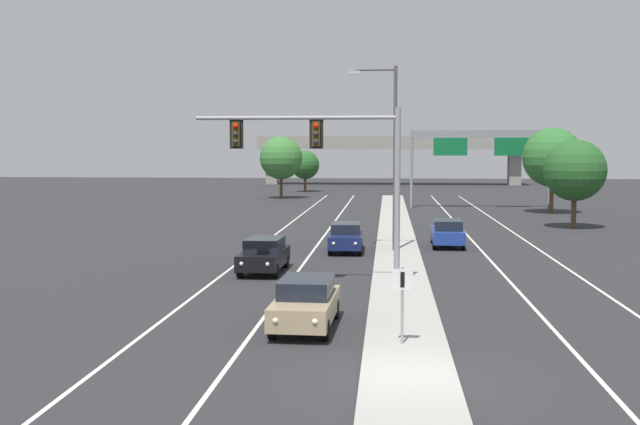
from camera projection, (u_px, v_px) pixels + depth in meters
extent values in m
plane|color=#28282B|center=(409.00, 381.00, 18.83)|extent=(260.00, 260.00, 0.00)
cube|color=#9E9B93|center=(399.00, 266.00, 36.69)|extent=(2.40, 110.00, 0.15)
cube|color=silver|center=(315.00, 248.00, 44.06)|extent=(0.14, 100.00, 0.01)
cube|color=silver|center=(481.00, 250.00, 43.23)|extent=(0.14, 100.00, 0.01)
cube|color=silver|center=(259.00, 247.00, 44.35)|extent=(0.14, 100.00, 0.01)
cube|color=silver|center=(540.00, 250.00, 42.94)|extent=(0.14, 100.00, 0.01)
cylinder|color=gray|center=(397.00, 197.00, 30.95)|extent=(0.24, 0.24, 7.20)
cylinder|color=gray|center=(296.00, 118.00, 31.05)|extent=(8.23, 0.16, 0.16)
cube|color=black|center=(316.00, 134.00, 31.07)|extent=(0.56, 0.06, 1.20)
cube|color=#38330F|center=(316.00, 134.00, 31.03)|extent=(0.32, 0.32, 1.00)
sphere|color=red|center=(316.00, 126.00, 30.84)|extent=(0.22, 0.22, 0.22)
sphere|color=#282828|center=(316.00, 134.00, 30.86)|extent=(0.22, 0.22, 0.22)
sphere|color=#282828|center=(316.00, 142.00, 30.89)|extent=(0.22, 0.22, 0.22)
cube|color=black|center=(237.00, 134.00, 31.36)|extent=(0.56, 0.06, 1.20)
cube|color=#38330F|center=(236.00, 134.00, 31.32)|extent=(0.32, 0.32, 1.00)
sphere|color=red|center=(235.00, 126.00, 31.13)|extent=(0.22, 0.22, 0.22)
sphere|color=#282828|center=(236.00, 134.00, 31.16)|extent=(0.22, 0.22, 0.22)
sphere|color=#282828|center=(236.00, 142.00, 31.18)|extent=(0.22, 0.22, 0.22)
cylinder|color=gray|center=(402.00, 305.00, 21.75)|extent=(0.08, 0.08, 2.20)
cube|color=white|center=(402.00, 280.00, 21.66)|extent=(0.60, 0.03, 0.60)
cube|color=black|center=(402.00, 280.00, 21.64)|extent=(0.12, 0.01, 0.44)
cylinder|color=#4C4C51|center=(395.00, 159.00, 41.55)|extent=(0.20, 0.20, 10.00)
cylinder|color=#4C4C51|center=(375.00, 70.00, 41.25)|extent=(2.20, 0.12, 0.12)
cube|color=#B7B7B2|center=(355.00, 73.00, 41.36)|extent=(0.56, 0.28, 0.20)
cube|color=tan|center=(305.00, 307.00, 24.28)|extent=(1.93, 4.45, 0.70)
cube|color=black|center=(306.00, 287.00, 24.45)|extent=(1.65, 2.42, 0.56)
sphere|color=#EAE5C6|center=(315.00, 322.00, 22.05)|extent=(0.18, 0.18, 0.18)
sphere|color=#EAE5C6|center=(276.00, 321.00, 22.19)|extent=(0.18, 0.18, 0.18)
cylinder|color=black|center=(325.00, 330.00, 22.73)|extent=(0.24, 0.65, 0.64)
cylinder|color=black|center=(272.00, 329.00, 22.92)|extent=(0.24, 0.65, 0.64)
cylinder|color=black|center=(335.00, 309.00, 25.70)|extent=(0.24, 0.65, 0.64)
cylinder|color=black|center=(288.00, 308.00, 25.89)|extent=(0.24, 0.65, 0.64)
cube|color=black|center=(264.00, 258.00, 35.28)|extent=(1.90, 4.44, 0.70)
cube|color=black|center=(265.00, 244.00, 35.45)|extent=(1.64, 2.41, 0.56)
sphere|color=#EAE5C6|center=(268.00, 264.00, 33.05)|extent=(0.18, 0.18, 0.18)
sphere|color=#EAE5C6|center=(241.00, 264.00, 33.18)|extent=(0.18, 0.18, 0.18)
cylinder|color=black|center=(275.00, 271.00, 33.73)|extent=(0.24, 0.65, 0.64)
cylinder|color=black|center=(240.00, 270.00, 33.91)|extent=(0.24, 0.65, 0.64)
cylinder|color=black|center=(286.00, 261.00, 36.71)|extent=(0.24, 0.65, 0.64)
cylinder|color=black|center=(253.00, 261.00, 36.88)|extent=(0.24, 0.65, 0.64)
cube|color=#141E4C|center=(346.00, 240.00, 42.42)|extent=(1.89, 4.44, 0.70)
cube|color=black|center=(346.00, 228.00, 42.59)|extent=(1.63, 2.41, 0.56)
sphere|color=#EAE5C6|center=(355.00, 244.00, 40.21)|extent=(0.18, 0.18, 0.18)
sphere|color=#EAE5C6|center=(334.00, 243.00, 40.29)|extent=(0.18, 0.18, 0.18)
cylinder|color=black|center=(360.00, 250.00, 40.91)|extent=(0.23, 0.64, 0.64)
cylinder|color=black|center=(330.00, 249.00, 41.01)|extent=(0.23, 0.64, 0.64)
cylinder|color=black|center=(361.00, 243.00, 43.89)|extent=(0.23, 0.64, 0.64)
cylinder|color=black|center=(333.00, 242.00, 44.00)|extent=(0.23, 0.64, 0.64)
cube|color=navy|center=(447.00, 235.00, 44.66)|extent=(1.90, 4.44, 0.70)
cube|color=black|center=(448.00, 225.00, 44.39)|extent=(1.64, 2.41, 0.56)
sphere|color=#EAE5C6|center=(436.00, 230.00, 46.88)|extent=(0.18, 0.18, 0.18)
sphere|color=#EAE5C6|center=(455.00, 230.00, 46.76)|extent=(0.18, 0.18, 0.18)
cylinder|color=black|center=(433.00, 238.00, 46.27)|extent=(0.23, 0.64, 0.64)
cylinder|color=black|center=(459.00, 238.00, 46.09)|extent=(0.23, 0.64, 0.64)
cylinder|color=black|center=(434.00, 244.00, 43.30)|extent=(0.23, 0.64, 0.64)
cylinder|color=black|center=(463.00, 244.00, 43.12)|extent=(0.23, 0.64, 0.64)
cylinder|color=gray|center=(412.00, 169.00, 73.49)|extent=(0.28, 0.28, 7.50)
cylinder|color=gray|center=(550.00, 169.00, 72.34)|extent=(0.28, 0.28, 7.50)
cube|color=gray|center=(481.00, 134.00, 72.64)|extent=(13.00, 0.36, 0.70)
cube|color=#0F6033|center=(450.00, 147.00, 72.79)|extent=(3.20, 0.08, 1.70)
cube|color=#0F6033|center=(511.00, 147.00, 72.29)|extent=(3.20, 0.08, 1.70)
cube|color=gray|center=(392.00, 146.00, 121.51)|extent=(42.40, 6.40, 1.10)
cube|color=gray|center=(392.00, 139.00, 118.45)|extent=(42.40, 0.36, 0.90)
cube|color=gray|center=(272.00, 167.00, 123.49)|extent=(1.80, 2.40, 5.65)
cube|color=gray|center=(514.00, 167.00, 120.09)|extent=(1.80, 2.40, 5.65)
cylinder|color=#4C3823|center=(305.00, 184.00, 101.47)|extent=(0.36, 0.36, 2.06)
sphere|color=#235623|center=(305.00, 165.00, 101.26)|extent=(3.76, 3.76, 3.76)
cylinder|color=#4C3823|center=(281.00, 187.00, 87.84)|extent=(0.36, 0.36, 2.69)
sphere|color=#387533|center=(281.00, 158.00, 87.57)|extent=(4.92, 4.92, 4.92)
cylinder|color=#4C3823|center=(574.00, 212.00, 54.71)|extent=(0.36, 0.36, 2.41)
sphere|color=#235623|center=(575.00, 170.00, 54.46)|extent=(4.40, 4.40, 4.40)
cylinder|color=#4C3823|center=(551.00, 197.00, 67.56)|extent=(0.36, 0.36, 2.86)
sphere|color=#2D6B2D|center=(552.00, 157.00, 67.26)|extent=(5.24, 5.24, 5.24)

